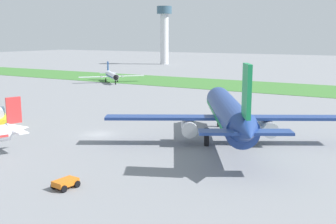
% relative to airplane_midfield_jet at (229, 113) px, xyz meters
% --- Properties ---
extents(ground_plane, '(600.00, 600.00, 0.00)m').
position_rel_airplane_midfield_jet_xyz_m(ground_plane, '(-19.52, -4.57, -4.39)').
color(ground_plane, gray).
extents(grass_taxiway_strip, '(360.00, 28.00, 0.08)m').
position_rel_airplane_midfield_jet_xyz_m(grass_taxiway_strip, '(-19.52, 67.82, -4.35)').
color(grass_taxiway_strip, '#3D7533').
rests_on(grass_taxiway_strip, ground_plane).
extents(airplane_midfield_jet, '(31.16, 31.12, 12.18)m').
position_rel_airplane_midfield_jet_xyz_m(airplane_midfield_jet, '(0.00, 0.00, 0.00)').
color(airplane_midfield_jet, navy).
rests_on(airplane_midfield_jet, ground_plane).
extents(airplane_taxiing_turboprop, '(15.46, 16.85, 6.44)m').
position_rel_airplane_midfield_jet_xyz_m(airplane_taxiing_turboprop, '(-63.29, 55.04, -2.03)').
color(airplane_taxiing_turboprop, silver).
rests_on(airplane_taxiing_turboprop, ground_plane).
extents(baggage_cart_near_gate, '(1.99, 2.55, 0.90)m').
position_rel_airplane_midfield_jet_xyz_m(baggage_cart_near_gate, '(-7.35, -24.52, -3.82)').
color(baggage_cart_near_gate, orange).
rests_on(baggage_cart_near_gate, ground_plane).
extents(control_tower, '(8.00, 8.00, 30.63)m').
position_rel_airplane_midfield_jet_xyz_m(control_tower, '(-94.90, 141.84, 14.01)').
color(control_tower, silver).
rests_on(control_tower, ground_plane).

